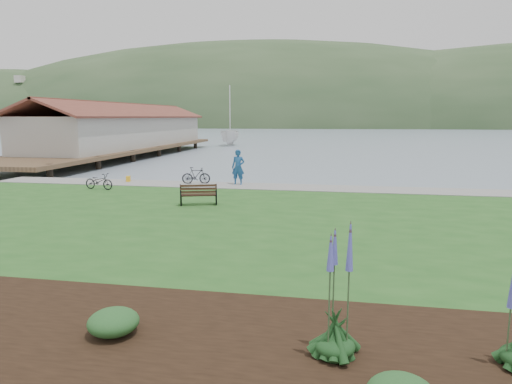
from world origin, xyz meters
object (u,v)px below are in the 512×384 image
bicycle_a (99,181)px  sailboat (230,145)px  park_bench (199,194)px  person (238,164)px

bicycle_a → sailboat: bearing=12.6°
park_bench → person: person is taller
bicycle_a → person: bearing=-59.0°
sailboat → bicycle_a: bearing=-88.8°
bicycle_a → park_bench: bearing=-108.5°
park_bench → sailboat: sailboat is taller
person → bicycle_a: 7.11m
bicycle_a → sailboat: size_ratio=0.06×
park_bench → sailboat: size_ratio=0.06×
park_bench → person: bearing=69.1°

